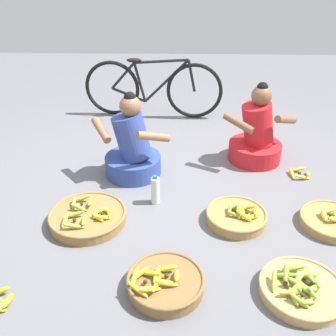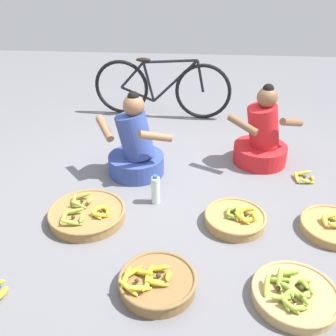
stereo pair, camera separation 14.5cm
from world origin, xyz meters
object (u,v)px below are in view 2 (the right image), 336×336
(vendor_woman_behind, at_px, (262,139))
(banana_basket_near_bicycle, at_px, (87,214))
(banana_basket_back_center, at_px, (334,226))
(banana_basket_front_center, at_px, (235,218))
(loose_bananas_near_vendor, at_px, (305,177))
(bicycle_leaning, at_px, (161,88))
(water_bottle, at_px, (156,190))
(banana_basket_front_left, at_px, (294,294))
(vendor_woman_front, at_px, (136,148))
(banana_basket_mid_right, at_px, (157,282))

(vendor_woman_behind, relative_size, banana_basket_near_bicycle, 1.33)
(banana_basket_back_center, height_order, banana_basket_near_bicycle, banana_basket_near_bicycle)
(banana_basket_front_center, height_order, loose_bananas_near_vendor, banana_basket_front_center)
(vendor_woman_behind, distance_m, bicycle_leaning, 1.57)
(water_bottle, bearing_deg, loose_bananas_near_vendor, 19.33)
(banana_basket_front_center, bearing_deg, banana_basket_front_left, -67.01)
(banana_basket_back_center, distance_m, water_bottle, 1.40)
(bicycle_leaning, xyz_separation_m, banana_basket_front_left, (1.09, -2.87, -0.31))
(vendor_woman_front, xyz_separation_m, banana_basket_front_center, (0.88, -0.72, -0.20))
(vendor_woman_front, bearing_deg, banana_basket_back_center, -24.68)
(banana_basket_front_left, relative_size, loose_bananas_near_vendor, 2.79)
(vendor_woman_front, xyz_separation_m, banana_basket_mid_right, (0.35, -1.41, -0.20))
(banana_basket_front_left, bearing_deg, vendor_woman_behind, 89.95)
(bicycle_leaning, relative_size, banana_basket_mid_right, 3.46)
(banana_basket_mid_right, height_order, water_bottle, water_bottle)
(banana_basket_front_left, bearing_deg, water_bottle, 134.66)
(vendor_woman_behind, xyz_separation_m, banana_basket_front_center, (-0.31, -1.02, -0.20))
(vendor_woman_front, relative_size, banana_basket_near_bicycle, 1.34)
(vendor_woman_behind, relative_size, banana_basket_front_left, 1.52)
(banana_basket_mid_right, distance_m, banana_basket_front_left, 0.84)
(vendor_woman_front, height_order, banana_basket_back_center, vendor_woman_front)
(vendor_woman_behind, bearing_deg, banana_basket_back_center, -67.97)
(vendor_woman_front, xyz_separation_m, loose_bananas_near_vendor, (1.56, -0.01, -0.23))
(vendor_woman_front, distance_m, banana_basket_front_left, 1.87)
(banana_basket_back_center, relative_size, banana_basket_front_left, 0.93)
(vendor_woman_behind, bearing_deg, loose_bananas_near_vendor, -40.13)
(banana_basket_back_center, relative_size, loose_bananas_near_vendor, 2.58)
(banana_basket_front_center, bearing_deg, bicycle_leaning, 109.93)
(vendor_woman_behind, height_order, banana_basket_front_center, vendor_woman_behind)
(water_bottle, bearing_deg, vendor_woman_behind, 39.41)
(bicycle_leaning, height_order, banana_basket_mid_right, bicycle_leaning)
(vendor_woman_behind, xyz_separation_m, banana_basket_back_center, (0.42, -1.05, -0.21))
(banana_basket_near_bicycle, bearing_deg, vendor_woman_behind, 35.97)
(banana_basket_front_left, height_order, loose_bananas_near_vendor, banana_basket_front_left)
(banana_basket_mid_right, xyz_separation_m, banana_basket_front_center, (0.53, 0.70, -0.00))
(banana_basket_front_center, relative_size, loose_bananas_near_vendor, 2.51)
(vendor_woman_behind, height_order, water_bottle, vendor_woman_behind)
(banana_basket_mid_right, relative_size, loose_bananas_near_vendor, 2.60)
(vendor_woman_front, xyz_separation_m, bicycle_leaning, (0.10, 1.44, 0.10))
(banana_basket_mid_right, xyz_separation_m, loose_bananas_near_vendor, (1.21, 1.41, -0.03))
(vendor_woman_behind, bearing_deg, vendor_woman_front, -165.41)
(bicycle_leaning, height_order, banana_basket_front_center, bicycle_leaning)
(vendor_woman_behind, relative_size, bicycle_leaning, 0.47)
(banana_basket_front_center, distance_m, banana_basket_near_bicycle, 1.16)
(bicycle_leaning, relative_size, banana_basket_back_center, 3.49)
(banana_basket_front_left, height_order, water_bottle, water_bottle)
(vendor_woman_front, bearing_deg, water_bottle, -63.50)
(bicycle_leaning, xyz_separation_m, water_bottle, (0.14, -1.91, -0.24))
(banana_basket_front_left, bearing_deg, banana_basket_near_bicycle, 154.99)
(banana_basket_back_center, height_order, water_bottle, water_bottle)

